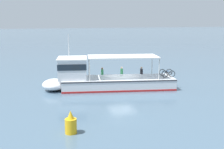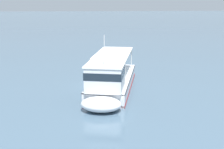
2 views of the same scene
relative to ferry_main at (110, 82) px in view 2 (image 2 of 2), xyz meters
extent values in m
plane|color=slate|center=(0.21, -2.21, -1.02)|extent=(400.00, 400.00, 0.00)
cube|color=silver|center=(-0.39, -1.57, -0.47)|extent=(5.71, 11.25, 1.10)
ellipsoid|color=silver|center=(1.10, 4.45, -0.47)|extent=(3.39, 2.84, 1.01)
cube|color=red|center=(-0.39, -1.57, -0.92)|extent=(5.74, 11.26, 0.16)
cube|color=#2D2D33|center=(-0.39, -1.57, 0.00)|extent=(5.76, 11.27, 0.10)
cube|color=silver|center=(0.67, 2.70, 1.03)|extent=(3.27, 3.18, 1.90)
cube|color=#19232D|center=(0.67, 2.70, 1.37)|extent=(3.34, 3.23, 0.56)
cube|color=white|center=(0.67, 2.70, 2.04)|extent=(3.46, 3.37, 0.12)
cube|color=white|center=(-0.50, -2.00, 2.13)|extent=(4.47, 7.21, 0.10)
cylinder|color=silver|center=(-1.04, 1.48, 1.08)|extent=(0.08, 0.08, 2.00)
cylinder|color=silver|center=(1.60, 0.82, 1.08)|extent=(0.08, 0.08, 2.00)
cylinder|color=silver|center=(-2.60, -4.83, 1.08)|extent=(0.08, 0.08, 2.00)
cylinder|color=silver|center=(0.04, -5.49, 1.08)|extent=(0.08, 0.08, 2.00)
cylinder|color=silver|center=(0.74, 2.99, 3.20)|extent=(0.06, 0.06, 2.20)
sphere|color=white|center=(2.15, 1.30, -0.52)|extent=(0.36, 0.36, 0.36)
sphere|color=white|center=(1.36, -1.90, -0.52)|extent=(0.36, 0.36, 0.36)
sphere|color=white|center=(0.61, -4.91, -0.52)|extent=(0.36, 0.36, 0.36)
torus|color=black|center=(-1.93, -5.88, 0.41)|extent=(0.22, 0.66, 0.66)
torus|color=black|center=(-2.09, -6.56, 0.41)|extent=(0.22, 0.66, 0.66)
cylinder|color=#232328|center=(-2.01, -6.22, 0.53)|extent=(0.23, 0.69, 0.06)
torus|color=black|center=(-1.05, -6.09, 0.41)|extent=(0.22, 0.66, 0.66)
torus|color=black|center=(-1.22, -6.77, 0.41)|extent=(0.22, 0.66, 0.66)
cylinder|color=#1E478C|center=(-1.14, -6.43, 0.53)|extent=(0.23, 0.69, 0.06)
cube|color=black|center=(-0.51, -4.03, 0.54)|extent=(0.36, 0.29, 0.52)
sphere|color=tan|center=(-0.51, -4.03, 0.91)|extent=(0.20, 0.20, 0.20)
cube|color=#338C4C|center=(0.18, -2.17, 0.54)|extent=(0.36, 0.29, 0.52)
sphere|color=beige|center=(0.18, -2.17, 0.91)|extent=(0.20, 0.20, 0.20)
cube|color=#338C4C|center=(0.44, -0.21, 0.54)|extent=(0.36, 0.29, 0.52)
sphere|color=#9E7051|center=(0.44, -0.21, 0.91)|extent=(0.20, 0.20, 0.20)
camera|label=1|loc=(-25.48, 8.21, 5.61)|focal=45.16mm
camera|label=2|loc=(2.51, 25.51, 6.76)|focal=50.03mm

